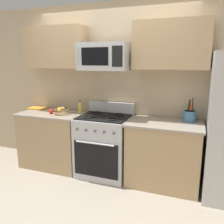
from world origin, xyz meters
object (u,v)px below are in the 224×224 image
at_px(bottle_oil, 80,107).
at_px(range_oven, 104,145).
at_px(microwave, 105,57).
at_px(utensil_crock, 189,115).
at_px(apple_loose, 51,111).
at_px(prep_bowl, 57,110).
at_px(fruit_basket, 61,111).
at_px(cutting_board, 37,108).

bearing_deg(bottle_oil, range_oven, -20.47).
distance_m(microwave, utensil_crock, 1.45).
height_order(apple_loose, prep_bowl, apple_loose).
height_order(range_oven, prep_bowl, range_oven).
height_order(range_oven, fruit_basket, range_oven).
distance_m(utensil_crock, bottle_oil, 1.70).
bearing_deg(prep_bowl, bottle_oil, 7.10).
relative_size(cutting_board, bottle_oil, 1.53).
bearing_deg(microwave, prep_bowl, 173.32).
distance_m(fruit_basket, cutting_board, 0.68).
relative_size(range_oven, bottle_oil, 5.62).
xyz_separation_m(utensil_crock, prep_bowl, (-2.12, -0.05, -0.06)).
relative_size(microwave, cutting_board, 2.42).
xyz_separation_m(fruit_basket, apple_loose, (-0.17, -0.03, -0.01)).
bearing_deg(utensil_crock, range_oven, -171.12).
bearing_deg(prep_bowl, apple_loose, -81.90).
relative_size(apple_loose, prep_bowl, 0.66).
height_order(cutting_board, prep_bowl, prep_bowl).
bearing_deg(prep_bowl, fruit_basket, -40.72).
height_order(utensil_crock, bottle_oil, utensil_crock).
bearing_deg(range_oven, utensil_crock, 8.88).
xyz_separation_m(microwave, bottle_oil, (-0.50, 0.16, -0.79)).
bearing_deg(prep_bowl, utensil_crock, 1.39).
relative_size(fruit_basket, bottle_oil, 1.27).
relative_size(utensil_crock, prep_bowl, 3.05).
bearing_deg(microwave, fruit_basket, -174.54).
relative_size(range_oven, fruit_basket, 4.41).
xyz_separation_m(utensil_crock, bottle_oil, (-1.70, 0.00, 0.01)).
height_order(cutting_board, bottle_oil, bottle_oil).
distance_m(microwave, fruit_basket, 1.10).
height_order(range_oven, microwave, microwave).
bearing_deg(prep_bowl, microwave, -6.68).
height_order(microwave, utensil_crock, microwave).
relative_size(apple_loose, cutting_board, 0.25).
height_order(fruit_basket, bottle_oil, bottle_oil).
height_order(microwave, apple_loose, microwave).
bearing_deg(apple_loose, microwave, 6.17).
distance_m(apple_loose, bottle_oil, 0.46).
xyz_separation_m(range_oven, apple_loose, (-0.89, -0.07, 0.47)).
distance_m(microwave, bottle_oil, 0.95).
distance_m(fruit_basket, bottle_oil, 0.31).
distance_m(utensil_crock, cutting_board, 2.56).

